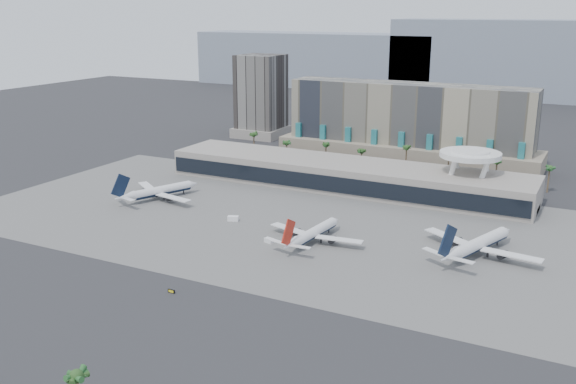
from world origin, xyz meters
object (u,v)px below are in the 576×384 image
at_px(service_vehicle_b, 269,241).
at_px(taxiway_sign, 171,291).
at_px(airliner_centre, 313,233).
at_px(airliner_left, 159,191).
at_px(service_vehicle_a, 233,219).
at_px(airliner_right, 478,244).

bearing_deg(service_vehicle_b, taxiway_sign, -81.24).
xyz_separation_m(airliner_centre, taxiway_sign, (-19.01, -57.49, -2.83)).
height_order(airliner_left, taxiway_sign, airliner_left).
bearing_deg(service_vehicle_b, airliner_centre, 45.65).
bearing_deg(airliner_centre, service_vehicle_a, 175.29).
bearing_deg(service_vehicle_b, airliner_right, 32.75).
bearing_deg(airliner_right, taxiway_sign, -116.62).
relative_size(airliner_right, service_vehicle_a, 10.50).
relative_size(airliner_centre, service_vehicle_a, 9.34).
bearing_deg(airliner_centre, service_vehicle_b, -143.80).
xyz_separation_m(airliner_left, airliner_centre, (82.39, -17.74, -0.27)).
distance_m(airliner_centre, service_vehicle_a, 38.43).
xyz_separation_m(airliner_left, service_vehicle_b, (68.95, -25.65, -2.77)).
height_order(airliner_right, service_vehicle_a, airliner_right).
bearing_deg(airliner_left, airliner_centre, 10.57).
relative_size(airliner_centre, service_vehicle_b, 11.45).
bearing_deg(airliner_left, airliner_right, 21.03).
xyz_separation_m(airliner_left, service_vehicle_a, (44.67, -10.79, -2.63)).
bearing_deg(airliner_centre, airliner_left, 173.58).
distance_m(airliner_centre, service_vehicle_b, 15.78).
bearing_deg(service_vehicle_a, airliner_left, 144.65).
height_order(service_vehicle_b, taxiway_sign, service_vehicle_b).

